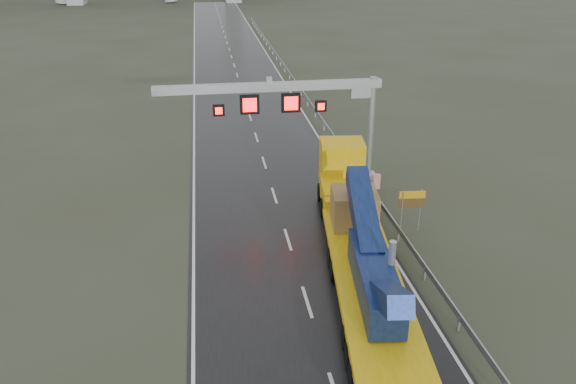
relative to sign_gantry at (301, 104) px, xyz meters
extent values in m
plane|color=#323525|center=(-2.10, -17.99, -5.61)|extent=(400.00, 400.00, 0.00)
cube|color=black|center=(-2.10, 22.01, -5.60)|extent=(11.00, 200.00, 0.02)
cube|color=#A4A4A0|center=(4.80, 0.01, -5.46)|extent=(1.20, 1.20, 0.30)
cylinder|color=gray|center=(4.80, 0.01, -2.01)|extent=(0.48, 0.48, 7.20)
cube|color=gray|center=(-2.10, 0.01, 1.19)|extent=(14.80, 0.55, 0.55)
cube|color=gray|center=(4.00, 0.01, 0.69)|extent=(1.40, 0.35, 0.90)
cube|color=gray|center=(-2.10, 0.01, 1.64)|extent=(0.35, 0.35, 0.35)
cube|color=black|center=(-3.40, -0.04, 0.09)|extent=(1.25, 0.25, 1.25)
cube|color=#FF0C0C|center=(-3.40, -0.18, 0.09)|extent=(0.90, 0.02, 0.90)
cube|color=black|center=(-0.70, -0.04, 0.09)|extent=(1.25, 0.25, 1.25)
cube|color=#FF0C0C|center=(-0.70, -0.18, 0.09)|extent=(0.90, 0.02, 0.90)
cube|color=black|center=(-5.40, -0.04, -0.21)|extent=(0.75, 0.25, 0.75)
cube|color=#FF0C0C|center=(-5.40, -0.18, -0.21)|extent=(0.54, 0.02, 0.54)
cube|color=black|center=(1.30, -0.04, -0.21)|extent=(0.75, 0.25, 0.75)
cube|color=#FF0C0C|center=(1.30, -0.18, -0.21)|extent=(0.54, 0.02, 0.54)
cube|color=yellow|center=(0.64, -14.66, -4.48)|extent=(4.85, 15.32, 0.38)
cube|color=yellow|center=(1.62, -6.76, -4.05)|extent=(2.94, 1.63, 0.54)
cube|color=yellow|center=(1.84, -5.05, -4.32)|extent=(3.17, 3.55, 1.29)
cube|color=yellow|center=(2.07, -3.13, -3.03)|extent=(2.93, 2.47, 2.80)
cube|color=black|center=(2.21, -2.04, -2.71)|extent=(2.46, 0.36, 1.29)
cube|color=#0F1946|center=(0.51, -15.72, -3.46)|extent=(2.29, 6.59, 1.51)
cube|color=#0F1946|center=(0.97, -11.99, -2.17)|extent=(1.80, 6.01, 2.75)
cube|color=#0F1946|center=(0.18, -18.39, -2.49)|extent=(1.49, 4.35, 2.60)
cylinder|color=gray|center=(1.15, -15.80, -2.49)|extent=(0.36, 0.36, 1.72)
cube|color=olive|center=(1.33, -9.10, -3.33)|extent=(2.64, 2.64, 1.94)
cylinder|color=black|center=(0.05, -19.46, -5.07)|extent=(3.23, 1.45, 1.08)
cylinder|color=black|center=(0.97, -11.99, -5.07)|extent=(3.23, 1.45, 1.08)
cylinder|color=black|center=(2.05, -3.34, -5.02)|extent=(3.03, 1.53, 1.18)
cylinder|color=gray|center=(4.46, -7.99, -4.32)|extent=(0.09, 0.09, 2.58)
cylinder|color=gray|center=(5.53, -7.99, -4.32)|extent=(0.09, 0.09, 2.58)
cube|color=orange|center=(5.00, -7.99, -3.30)|extent=(1.51, 0.18, 0.43)
cube|color=#533617|center=(5.00, -7.99, -3.84)|extent=(1.51, 0.18, 0.48)
cube|color=red|center=(4.81, -1.83, -5.10)|extent=(0.61, 0.34, 1.03)
camera|label=1|loc=(-6.24, -35.32, 9.89)|focal=35.00mm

